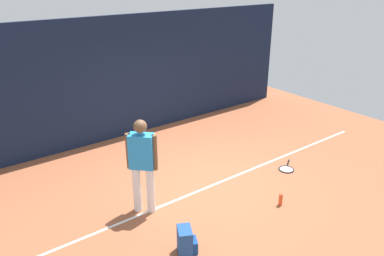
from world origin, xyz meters
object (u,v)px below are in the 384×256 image
Objects in this scene: tennis_ball_near_player at (154,134)px; backpack at (186,242)px; tennis_player at (142,161)px; water_bottle at (281,200)px; tennis_racket at (286,169)px.

backpack is at bearing -115.44° from tennis_ball_near_player.
tennis_player is 7.58× the size of water_bottle.
tennis_player is at bearing 24.23° from backpack.
water_bottle is at bearing 11.84° from tennis_player.
backpack reaches higher than water_bottle.
backpack is at bearing -179.80° from water_bottle.
water_bottle is at bearing 2.41° from tennis_racket.
water_bottle reaches higher than tennis_ball_near_player.
tennis_player reaches higher than tennis_racket.
tennis_player is 3.38m from tennis_ball_near_player.
tennis_racket is at bearing -67.67° from tennis_ball_near_player.
tennis_racket is at bearing 35.61° from tennis_player.
water_bottle is at bearing -87.32° from tennis_ball_near_player.
water_bottle is (2.09, 0.01, -0.10)m from backpack.
backpack is (-0.07, -1.32, -0.76)m from tennis_player.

